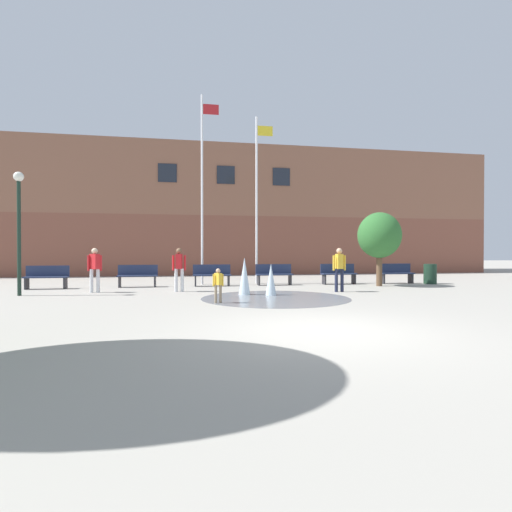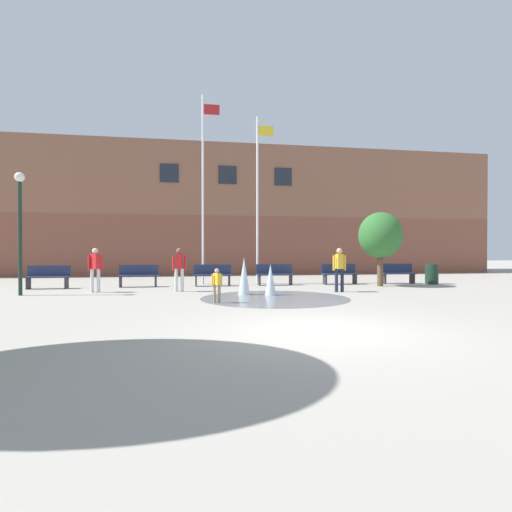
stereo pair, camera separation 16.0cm
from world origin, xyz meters
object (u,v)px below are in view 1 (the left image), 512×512
at_px(park_bench_center, 212,275).
at_px(street_tree_near_building, 379,236).
at_px(park_bench_under_right_flagpole, 274,274).
at_px(teen_by_trashcan, 339,266).
at_px(park_bench_under_left_flagpole, 138,275).
at_px(flagpole_left, 203,184).
at_px(lamp_post_left_lane, 19,215).
at_px(park_bench_left_of_flagpoles, 47,277).
at_px(park_bench_far_right, 396,273).
at_px(adult_in_red, 179,266).
at_px(child_with_pink_shirt, 218,283).
at_px(trash_can, 430,274).
at_px(adult_watching, 95,266).
at_px(flagpole_right, 257,195).
at_px(park_bench_near_trashcan, 338,273).

relative_size(park_bench_center, street_tree_near_building, 0.51).
relative_size(park_bench_center, park_bench_under_right_flagpole, 1.00).
bearing_deg(teen_by_trashcan, park_bench_under_left_flagpole, -111.03).
relative_size(flagpole_left, lamp_post_left_lane, 2.06).
height_order(park_bench_left_of_flagpoles, park_bench_far_right, same).
height_order(adult_in_red, child_with_pink_shirt, adult_in_red).
distance_m(park_bench_under_right_flagpole, flagpole_left, 5.11).
bearing_deg(trash_can, street_tree_near_building, -167.39).
height_order(park_bench_under_right_flagpole, adult_watching, adult_watching).
bearing_deg(street_tree_near_building, child_with_pink_shirt, -148.72).
bearing_deg(teen_by_trashcan, park_bench_left_of_flagpoles, -102.83).
height_order(adult_watching, flagpole_right, flagpole_right).
xyz_separation_m(park_bench_near_trashcan, street_tree_near_building, (1.32, -1.25, 1.66)).
xyz_separation_m(park_bench_left_of_flagpoles, park_bench_center, (6.47, 0.16, 0.00)).
bearing_deg(trash_can, park_bench_far_right, 160.22).
relative_size(park_bench_left_of_flagpoles, park_bench_under_left_flagpole, 1.00).
bearing_deg(lamp_post_left_lane, adult_in_red, 4.42).
height_order(park_bench_left_of_flagpoles, park_bench_under_left_flagpole, same).
bearing_deg(trash_can, flagpole_right, 168.01).
relative_size(park_bench_left_of_flagpoles, park_bench_near_trashcan, 1.00).
bearing_deg(flagpole_right, park_bench_under_left_flagpole, -170.22).
xyz_separation_m(park_bench_under_left_flagpole, street_tree_near_building, (10.04, -1.36, 1.66)).
height_order(park_bench_center, park_bench_near_trashcan, same).
xyz_separation_m(park_bench_under_left_flagpole, adult_in_red, (1.71, -2.25, 0.45)).
bearing_deg(park_bench_left_of_flagpoles, lamp_post_left_lane, -91.98).
relative_size(adult_in_red, child_with_pink_shirt, 1.61).
bearing_deg(park_bench_left_of_flagpoles, teen_by_trashcan, -16.11).
relative_size(park_bench_center, lamp_post_left_lane, 0.39).
bearing_deg(adult_watching, adult_in_red, 36.82).
relative_size(child_with_pink_shirt, street_tree_near_building, 0.32).
bearing_deg(adult_watching, park_bench_center, 65.51).
distance_m(park_bench_under_right_flagpole, park_bench_near_trashcan, 2.95).
bearing_deg(flagpole_left, park_bench_far_right, -7.34).
height_order(park_bench_far_right, lamp_post_left_lane, lamp_post_left_lane).
height_order(park_bench_under_left_flagpole, park_bench_far_right, same).
distance_m(teen_by_trashcan, lamp_post_left_lane, 11.09).
height_order(park_bench_near_trashcan, flagpole_left, flagpole_left).
bearing_deg(park_bench_near_trashcan, street_tree_near_building, -43.33).
xyz_separation_m(child_with_pink_shirt, trash_can, (10.02, 5.01, -0.13)).
height_order(park_bench_center, flagpole_right, flagpole_right).
relative_size(park_bench_under_right_flagpole, teen_by_trashcan, 1.01).
height_order(flagpole_right, trash_can, flagpole_right).
distance_m(adult_watching, lamp_post_left_lane, 2.90).
distance_m(park_bench_center, flagpole_right, 4.27).
bearing_deg(park_bench_center, flagpole_left, 109.78).
bearing_deg(park_bench_under_left_flagpole, teen_by_trashcan, -24.32).
bearing_deg(park_bench_center, park_bench_under_right_flagpole, 0.03).
distance_m(adult_in_red, flagpole_right, 5.63).
xyz_separation_m(flagpole_right, lamp_post_left_lane, (-8.69, -3.54, -1.39)).
relative_size(park_bench_left_of_flagpoles, adult_watching, 1.01).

